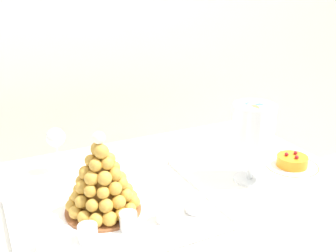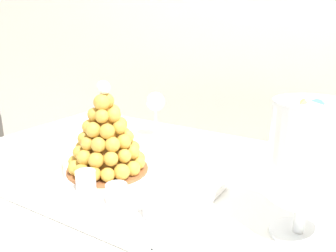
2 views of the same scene
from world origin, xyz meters
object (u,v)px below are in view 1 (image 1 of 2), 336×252
fruit_tart_plate (292,163)px  wine_glass (56,139)px  serving_tray (115,213)px  macaron_goblet (253,132)px  dessert_cup_left (48,244)px  dessert_cup_mid_right (164,214)px  dessert_cup_right (195,204)px  dessert_cup_centre (128,222)px  croquembouche (102,182)px  dessert_cup_mid_left (88,234)px

fruit_tart_plate → wine_glass: bearing=156.0°
serving_tray → macaron_goblet: size_ratio=2.05×
dessert_cup_left → fruit_tart_plate: size_ratio=0.30×
dessert_cup_mid_right → dessert_cup_right: (0.10, 0.01, 0.00)m
dessert_cup_left → dessert_cup_mid_right: size_ratio=1.21×
dessert_cup_centre → dessert_cup_mid_right: 0.10m
macaron_goblet → fruit_tart_plate: macaron_goblet is taller
croquembouche → dessert_cup_right: (0.24, -0.12, -0.07)m
croquembouche → dessert_cup_mid_right: 0.20m
serving_tray → macaron_goblet: bearing=0.0°
serving_tray → dessert_cup_right: 0.23m
dessert_cup_left → dessert_cup_mid_left: dessert_cup_left is taller
dessert_cup_mid_left → dessert_cup_mid_right: same height
dessert_cup_mid_right → macaron_goblet: size_ratio=0.18×
serving_tray → fruit_tart_plate: 0.68m
dessert_cup_mid_left → macaron_goblet: 0.61m
dessert_cup_centre → dessert_cup_mid_right: dessert_cup_centre is taller
dessert_cup_mid_left → dessert_cup_mid_right: 0.22m
croquembouche → dessert_cup_right: 0.28m
dessert_cup_mid_right → fruit_tart_plate: (0.57, 0.11, -0.01)m
croquembouche → dessert_cup_mid_left: 0.16m
croquembouche → serving_tray: bearing=-39.6°
dessert_cup_left → dessert_cup_right: 0.42m
dessert_cup_mid_left → dessert_cup_centre: (0.11, 0.00, 0.00)m
dessert_cup_right → wine_glass: size_ratio=0.35×
dessert_cup_centre → macaron_goblet: 0.51m
dessert_cup_left → dessert_cup_mid_right: 0.32m
dessert_cup_centre → fruit_tart_plate: (0.67, 0.10, -0.01)m
serving_tray → macaron_goblet: macaron_goblet is taller
dessert_cup_left → wine_glass: (0.12, 0.45, 0.09)m
dessert_cup_mid_right → fruit_tart_plate: 0.58m
serving_tray → croquembouche: 0.10m
dessert_cup_left → dessert_cup_mid_right: dessert_cup_left is taller
dessert_cup_mid_left → dessert_cup_right: dessert_cup_right is taller
fruit_tart_plate → dessert_cup_left: bearing=-173.1°
dessert_cup_centre → macaron_goblet: (0.48, 0.09, 0.14)m
dessert_cup_mid_left → dessert_cup_mid_right: size_ratio=1.05×
croquembouche → macaron_goblet: 0.51m
dessert_cup_left → dessert_cup_centre: bearing=1.7°
dessert_cup_mid_right → fruit_tart_plate: size_ratio=0.25×
croquembouche → dessert_cup_mid_right: croquembouche is taller
fruit_tart_plate → dessert_cup_mid_right: bearing=-169.0°
croquembouche → dessert_cup_mid_right: bearing=-42.4°
serving_tray → croquembouche: (-0.03, 0.02, 0.10)m
dessert_cup_right → dessert_cup_centre: bearing=179.0°
serving_tray → dessert_cup_mid_right: bearing=-43.0°
macaron_goblet → wine_glass: 0.67m
croquembouche → dessert_cup_centre: (0.03, -0.12, -0.07)m
dessert_cup_mid_left → macaron_goblet: size_ratio=0.18×
dessert_cup_right → wine_glass: wine_glass is taller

